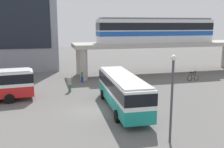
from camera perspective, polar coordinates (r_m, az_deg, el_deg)
ground_plane at (r=33.48m, az=-7.47°, el=-2.68°), size 120.00×120.00×0.00m
elevated_platform at (r=42.52m, az=11.44°, el=5.95°), size 29.18×6.01×5.00m
train at (r=41.74m, az=9.69°, el=9.62°), size 18.75×2.96×3.84m
bus_main at (r=23.93m, az=2.28°, el=-3.21°), size 3.09×11.13×3.22m
bicycle_green at (r=35.19m, az=3.92°, el=-1.34°), size 1.78×0.34×1.04m
bicycle_black at (r=41.46m, az=17.47°, el=0.06°), size 1.66×0.79×1.04m
bicycle_silver at (r=38.11m, az=17.51°, el=-0.87°), size 1.79×0.08×1.04m
pedestrian_walking_across at (r=35.32m, az=-6.67°, el=-0.66°), size 0.33×0.44×1.64m
pedestrian_by_bike_rack at (r=30.66m, az=-9.38°, el=-2.40°), size 0.46×0.37×1.77m
pedestrian_near_building at (r=34.13m, az=-0.42°, el=-1.03°), size 0.47×0.39×1.61m
lamp_post at (r=17.24m, az=13.18°, el=-3.86°), size 0.36×0.36×5.94m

